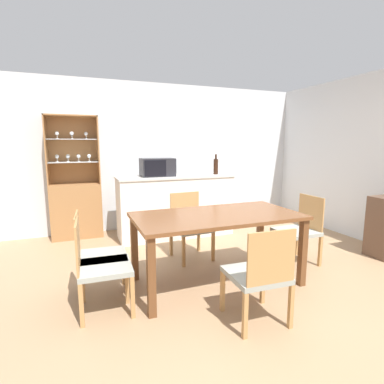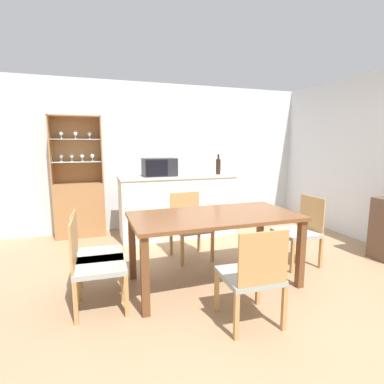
{
  "view_description": "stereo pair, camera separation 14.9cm",
  "coord_description": "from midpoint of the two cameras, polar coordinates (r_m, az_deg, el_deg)",
  "views": [
    {
      "loc": [
        -1.58,
        -2.66,
        1.51
      ],
      "look_at": [
        -0.14,
        1.02,
        0.87
      ],
      "focal_mm": 28.0,
      "sensor_mm": 36.0,
      "label": 1
    },
    {
      "loc": [
        -1.44,
        -2.71,
        1.51
      ],
      "look_at": [
        -0.14,
        1.02,
        0.87
      ],
      "focal_mm": 28.0,
      "sensor_mm": 36.0,
      "label": 2
    }
  ],
  "objects": [
    {
      "name": "microwave",
      "position": [
        4.76,
        -5.33,
        4.73
      ],
      "size": [
        0.52,
        0.33,
        0.28
      ],
      "color": "#232328",
      "rests_on": "kitchen_counter"
    },
    {
      "name": "kitchen_counter",
      "position": [
        4.92,
        -1.87,
        -2.62
      ],
      "size": [
        1.88,
        0.6,
        1.0
      ],
      "color": "white",
      "rests_on": "ground_plane"
    },
    {
      "name": "wine_bottle",
      "position": [
        5.04,
        5.87,
        4.9
      ],
      "size": [
        0.08,
        0.08,
        0.33
      ],
      "color": "black",
      "rests_on": "kitchen_counter"
    },
    {
      "name": "dining_chair_side_left_far",
      "position": [
        3.15,
        -16.85,
        -11.26
      ],
      "size": [
        0.49,
        0.49,
        0.85
      ],
      "rotation": [
        0.0,
        0.0,
        -1.64
      ],
      "color": "#999E93",
      "rests_on": "ground_plane"
    },
    {
      "name": "dining_chair_side_right_far",
      "position": [
        4.03,
        20.83,
        -6.92
      ],
      "size": [
        0.46,
        0.46,
        0.85
      ],
      "rotation": [
        0.0,
        0.0,
        1.58
      ],
      "color": "#999E93",
      "rests_on": "ground_plane"
    },
    {
      "name": "dining_table",
      "position": [
        3.21,
        5.57,
        -5.88
      ],
      "size": [
        1.76,
        0.91,
        0.77
      ],
      "color": "brown",
      "rests_on": "ground_plane"
    },
    {
      "name": "dining_chair_side_left_near",
      "position": [
        2.89,
        -16.61,
        -13.11
      ],
      "size": [
        0.48,
        0.48,
        0.85
      ],
      "rotation": [
        0.0,
        0.0,
        -1.61
      ],
      "color": "#999E93",
      "rests_on": "ground_plane"
    },
    {
      "name": "wall_back",
      "position": [
        5.53,
        -3.29,
        6.79
      ],
      "size": [
        6.8,
        0.06,
        2.55
      ],
      "color": "silver",
      "rests_on": "ground_plane"
    },
    {
      "name": "dining_chair_head_near",
      "position": [
        2.63,
        13.0,
        -15.27
      ],
      "size": [
        0.48,
        0.48,
        0.85
      ],
      "rotation": [
        0.0,
        0.0,
        -0.04
      ],
      "color": "#999E93",
      "rests_on": "ground_plane"
    },
    {
      "name": "display_cabinet",
      "position": [
        5.19,
        -19.85,
        -1.62
      ],
      "size": [
        0.77,
        0.36,
        1.94
      ],
      "color": "#A37042",
      "rests_on": "ground_plane"
    },
    {
      "name": "ground_plane",
      "position": [
        3.43,
        9.6,
        -17.04
      ],
      "size": [
        18.0,
        18.0,
        0.0
      ],
      "primitive_type": "plane",
      "color": "#A37F5B"
    },
    {
      "name": "dining_chair_head_far",
      "position": [
        3.99,
        0.64,
        -6.47
      ],
      "size": [
        0.49,
        0.49,
        0.85
      ],
      "rotation": [
        0.0,
        0.0,
        3.21
      ],
      "color": "#999E93",
      "rests_on": "ground_plane"
    }
  ]
}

